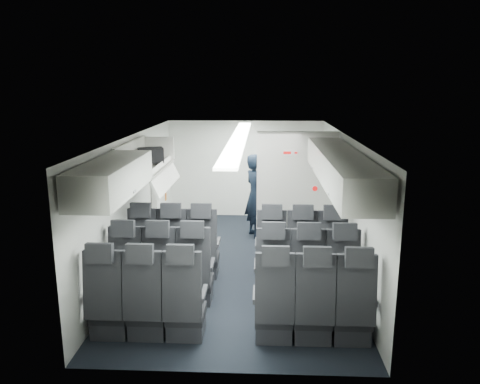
# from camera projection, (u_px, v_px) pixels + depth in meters

# --- Properties ---
(cabin_shell) EXTENTS (3.41, 6.01, 2.16)m
(cabin_shell) POSITION_uv_depth(u_px,v_px,m) (239.00, 199.00, 7.54)
(cabin_shell) COLOR black
(cabin_shell) RESTS_ON ground
(seat_row_front) EXTENTS (3.33, 0.56, 1.24)m
(seat_row_front) POSITION_uv_depth(u_px,v_px,m) (237.00, 253.00, 7.18)
(seat_row_front) COLOR black
(seat_row_front) RESTS_ON cabin_shell
(seat_row_mid) EXTENTS (3.33, 0.56, 1.24)m
(seat_row_mid) POSITION_uv_depth(u_px,v_px,m) (234.00, 276.00, 6.31)
(seat_row_mid) COLOR black
(seat_row_mid) RESTS_ON cabin_shell
(seat_row_rear) EXTENTS (3.33, 0.56, 1.24)m
(seat_row_rear) POSITION_uv_depth(u_px,v_px,m) (229.00, 308.00, 5.43)
(seat_row_rear) COLOR black
(seat_row_rear) RESTS_ON cabin_shell
(overhead_bin_left_rear) EXTENTS (0.53, 1.80, 0.40)m
(overhead_bin_left_rear) POSITION_uv_depth(u_px,v_px,m) (112.00, 178.00, 5.49)
(overhead_bin_left_rear) COLOR silver
(overhead_bin_left_rear) RESTS_ON cabin_shell
(overhead_bin_left_front_open) EXTENTS (0.64, 1.70, 0.72)m
(overhead_bin_left_front_open) POSITION_uv_depth(u_px,v_px,m) (145.00, 164.00, 7.22)
(overhead_bin_left_front_open) COLOR #9E9E93
(overhead_bin_left_front_open) RESTS_ON cabin_shell
(overhead_bin_right_rear) EXTENTS (0.53, 1.80, 0.40)m
(overhead_bin_right_rear) POSITION_uv_depth(u_px,v_px,m) (352.00, 180.00, 5.36)
(overhead_bin_right_rear) COLOR silver
(overhead_bin_right_rear) RESTS_ON cabin_shell
(overhead_bin_right_front) EXTENTS (0.53, 1.70, 0.40)m
(overhead_bin_right_front) POSITION_uv_depth(u_px,v_px,m) (330.00, 157.00, 7.07)
(overhead_bin_right_front) COLOR silver
(overhead_bin_right_front) RESTS_ON cabin_shell
(bulkhead_partition) EXTENTS (1.40, 0.15, 2.13)m
(bulkhead_partition) POSITION_uv_depth(u_px,v_px,m) (296.00, 192.00, 8.28)
(bulkhead_partition) COLOR silver
(bulkhead_partition) RESTS_ON cabin_shell
(galley_unit) EXTENTS (0.85, 0.52, 1.90)m
(galley_unit) POSITION_uv_depth(u_px,v_px,m) (288.00, 177.00, 10.18)
(galley_unit) COLOR #939399
(galley_unit) RESTS_ON cabin_shell
(boarding_door) EXTENTS (0.12, 1.27, 1.86)m
(boarding_door) POSITION_uv_depth(u_px,v_px,m) (159.00, 188.00, 9.16)
(boarding_door) COLOR silver
(boarding_door) RESTS_ON cabin_shell
(flight_attendant) EXTENTS (0.60, 0.70, 1.63)m
(flight_attendant) POSITION_uv_depth(u_px,v_px,m) (255.00, 196.00, 9.10)
(flight_attendant) COLOR black
(flight_attendant) RESTS_ON ground
(carry_on_bag) EXTENTS (0.46, 0.39, 0.24)m
(carry_on_bag) POSITION_uv_depth(u_px,v_px,m) (151.00, 155.00, 7.50)
(carry_on_bag) COLOR black
(carry_on_bag) RESTS_ON overhead_bin_left_front_open
(papers) EXTENTS (0.20, 0.06, 0.14)m
(papers) POSITION_uv_depth(u_px,v_px,m) (265.00, 187.00, 8.99)
(papers) COLOR white
(papers) RESTS_ON flight_attendant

